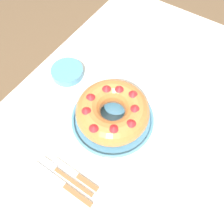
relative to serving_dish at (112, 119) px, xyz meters
name	(u,v)px	position (x,y,z in m)	size (l,w,h in m)	color
ground_plane	(116,172)	(0.00, -0.03, -0.77)	(8.00, 8.00, 0.00)	brown
dining_table	(118,133)	(0.00, -0.03, -0.10)	(1.51, 0.90, 0.76)	silver
serving_dish	(112,119)	(0.00, 0.00, 0.00)	(0.31, 0.31, 0.02)	#518EB2
bundt_cake	(112,112)	(0.00, 0.00, 0.06)	(0.26, 0.26, 0.10)	#C67538
fork	(62,174)	(-0.26, 0.03, -0.01)	(0.02, 0.22, 0.01)	#936038
serving_knife	(65,186)	(-0.29, -0.01, -0.01)	(0.02, 0.25, 0.01)	#936038
cake_knife	(78,176)	(-0.24, -0.02, -0.01)	(0.02, 0.19, 0.01)	#936038
side_bowl	(67,72)	(0.08, 0.28, 0.00)	(0.14, 0.14, 0.03)	#518EB2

